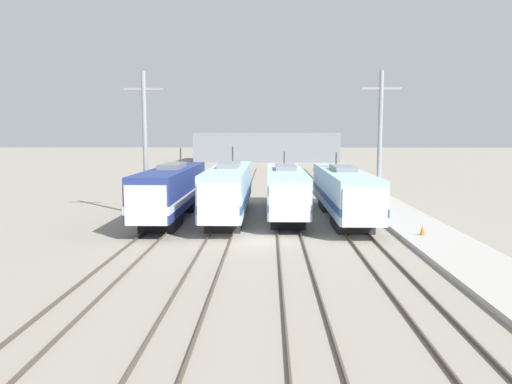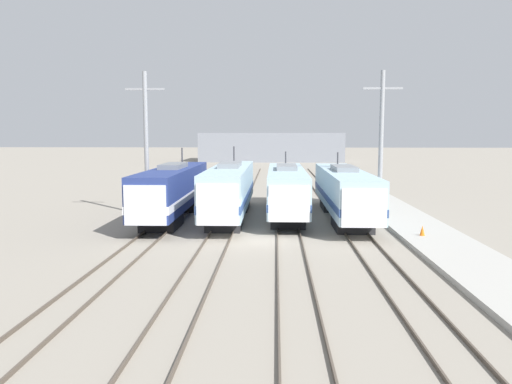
% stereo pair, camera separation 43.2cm
% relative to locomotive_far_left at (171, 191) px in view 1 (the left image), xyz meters
% --- Properties ---
extents(ground_plane, '(400.00, 400.00, 0.00)m').
position_rel_locomotive_far_left_xyz_m(ground_plane, '(6.41, -7.06, -2.13)').
color(ground_plane, gray).
extents(rail_pair_far_left, '(1.51, 120.00, 0.15)m').
position_rel_locomotive_far_left_xyz_m(rail_pair_far_left, '(0.00, -7.06, -2.06)').
color(rail_pair_far_left, '#4C4238').
rests_on(rail_pair_far_left, ground_plane).
extents(rail_pair_center_left, '(1.51, 120.00, 0.15)m').
position_rel_locomotive_far_left_xyz_m(rail_pair_center_left, '(4.27, -7.06, -2.06)').
color(rail_pair_center_left, '#4C4238').
rests_on(rail_pair_center_left, ground_plane).
extents(rail_pair_center_right, '(1.51, 120.00, 0.15)m').
position_rel_locomotive_far_left_xyz_m(rail_pair_center_right, '(8.54, -7.06, -2.06)').
color(rail_pair_center_right, '#4C4238').
rests_on(rail_pair_center_right, ground_plane).
extents(rail_pair_far_right, '(1.51, 120.00, 0.15)m').
position_rel_locomotive_far_left_xyz_m(rail_pair_far_right, '(12.81, -7.06, -2.06)').
color(rail_pair_far_right, '#4C4238').
rests_on(rail_pair_far_right, ground_plane).
extents(locomotive_far_left, '(2.78, 16.67, 5.21)m').
position_rel_locomotive_far_left_xyz_m(locomotive_far_left, '(0.00, 0.00, 0.00)').
color(locomotive_far_left, black).
rests_on(locomotive_far_left, ground_plane).
extents(locomotive_center_left, '(2.76, 16.70, 5.32)m').
position_rel_locomotive_far_left_xyz_m(locomotive_center_left, '(4.27, 0.19, 0.04)').
color(locomotive_center_left, '#232326').
rests_on(locomotive_center_left, ground_plane).
extents(locomotive_center_right, '(2.81, 16.54, 4.87)m').
position_rel_locomotive_far_left_xyz_m(locomotive_center_right, '(8.54, 1.41, -0.08)').
color(locomotive_center_right, '#232326').
rests_on(locomotive_center_right, ground_plane).
extents(locomotive_far_right, '(2.87, 17.71, 4.84)m').
position_rel_locomotive_far_left_xyz_m(locomotive_far_right, '(12.81, 0.34, -0.08)').
color(locomotive_far_right, '#232326').
rests_on(locomotive_far_right, ground_plane).
extents(catenary_tower_left, '(2.98, 0.34, 11.04)m').
position_rel_locomotive_far_left_xyz_m(catenary_tower_left, '(-2.25, 1.49, 3.63)').
color(catenary_tower_left, gray).
rests_on(catenary_tower_left, ground_plane).
extents(catenary_tower_right, '(2.98, 0.34, 11.04)m').
position_rel_locomotive_far_left_xyz_m(catenary_tower_right, '(15.64, 1.49, 3.63)').
color(catenary_tower_right, gray).
rests_on(catenary_tower_right, ground_plane).
extents(platform, '(4.00, 120.00, 0.28)m').
position_rel_locomotive_far_left_xyz_m(platform, '(17.24, -7.06, -1.99)').
color(platform, '#A8A59E').
rests_on(platform, ground_plane).
extents(traffic_cone, '(0.31, 0.31, 0.62)m').
position_rel_locomotive_far_left_xyz_m(traffic_cone, '(16.52, -6.82, -1.55)').
color(traffic_cone, orange).
rests_on(traffic_cone, platform).
extents(depot_building, '(32.46, 15.34, 6.50)m').
position_rel_locomotive_far_left_xyz_m(depot_building, '(6.69, 81.04, 1.12)').
color(depot_building, gray).
rests_on(depot_building, ground_plane).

